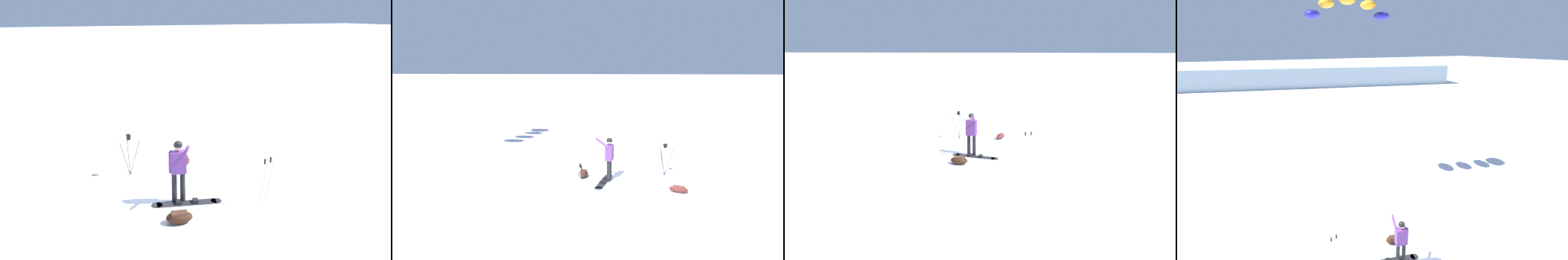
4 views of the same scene
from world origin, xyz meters
TOP-DOWN VIEW (x-y plane):
  - ground_plane at (0.00, 0.00)m, footprint 300.00×300.00m
  - snowboarder at (0.43, -0.72)m, footprint 0.46×0.72m
  - snowboard at (0.58, -0.92)m, footprint 1.80×0.67m
  - gear_bag_large at (0.06, -1.74)m, footprint 0.70×0.50m
  - camera_tripod at (-0.33, 1.47)m, footprint 0.62×0.57m
  - gear_bag_small at (1.57, 1.68)m, footprint 0.53×0.71m
  - ski_poles at (2.52, -1.64)m, footprint 0.31×0.26m

SIDE VIEW (x-z plane):
  - ground_plane at x=0.00m, z-range 0.00..0.00m
  - snowboard at x=0.58m, z-range -0.03..0.07m
  - gear_bag_small at x=1.57m, z-range 0.01..0.24m
  - gear_bag_large at x=0.06m, z-range 0.01..0.29m
  - ski_poles at x=2.52m, z-range 0.20..1.42m
  - camera_tripod at x=-0.33m, z-range 0.28..1.59m
  - snowboarder at x=0.43m, z-range 0.17..1.88m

